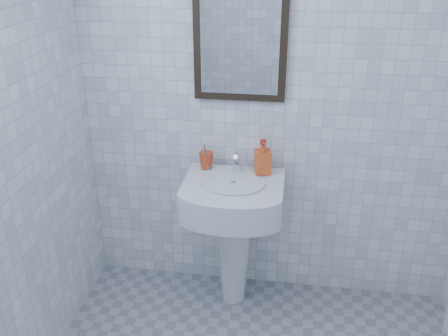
# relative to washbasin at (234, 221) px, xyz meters

# --- Properties ---
(wall_back) EXTENTS (2.20, 0.02, 2.50)m
(wall_back) POSITION_rel_washbasin_xyz_m (0.19, 0.21, 0.68)
(wall_back) COLOR white
(wall_back) RESTS_ON ground
(washbasin) EXTENTS (0.55, 0.40, 0.85)m
(washbasin) POSITION_rel_washbasin_xyz_m (0.00, 0.00, 0.00)
(washbasin) COLOR white
(washbasin) RESTS_ON ground
(faucet) EXTENTS (0.05, 0.11, 0.12)m
(faucet) POSITION_rel_washbasin_xyz_m (0.00, 0.10, 0.32)
(faucet) COLOR silver
(faucet) RESTS_ON washbasin
(toothbrush_cup) EXTENTS (0.09, 0.09, 0.10)m
(toothbrush_cup) POSITION_rel_washbasin_xyz_m (-0.18, 0.11, 0.32)
(toothbrush_cup) COLOR #C13C1E
(toothbrush_cup) RESTS_ON washbasin
(soap_dispenser) EXTENTS (0.11, 0.11, 0.20)m
(soap_dispenser) POSITION_rel_washbasin_xyz_m (0.15, 0.11, 0.37)
(soap_dispenser) COLOR #DE4215
(soap_dispenser) RESTS_ON washbasin
(wall_mirror) EXTENTS (0.50, 0.04, 0.62)m
(wall_mirror) POSITION_rel_washbasin_xyz_m (0.00, 0.19, 0.98)
(wall_mirror) COLOR black
(wall_mirror) RESTS_ON wall_back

